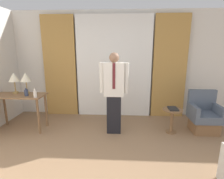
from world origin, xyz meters
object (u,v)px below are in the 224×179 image
at_px(book, 173,109).
at_px(bottle_by_lamp, 26,93).
at_px(desk, 19,101).
at_px(table_lamp_right, 26,78).
at_px(side_table, 172,117).
at_px(armchair, 204,117).
at_px(table_lamp_left, 14,78).
at_px(bottle_near_edge, 35,94).
at_px(person, 114,91).

bearing_deg(book, bottle_by_lamp, -178.49).
xyz_separation_m(desk, table_lamp_right, (0.13, 0.12, 0.49)).
bearing_deg(side_table, book, -78.02).
bearing_deg(armchair, bottle_by_lamp, -176.95).
distance_m(bottle_by_lamp, armchair, 3.82).
height_order(table_lamp_right, side_table, table_lamp_right).
height_order(table_lamp_left, bottle_near_edge, table_lamp_left).
bearing_deg(bottle_by_lamp, table_lamp_right, 114.28).
relative_size(armchair, side_table, 1.68).
xyz_separation_m(person, side_table, (1.23, 0.06, -0.57)).
relative_size(bottle_by_lamp, armchair, 0.19).
distance_m(desk, side_table, 3.30).
xyz_separation_m(bottle_near_edge, person, (1.59, 0.14, 0.05)).
height_order(person, armchair, person).
relative_size(bottle_by_lamp, book, 0.67).
bearing_deg(table_lamp_right, table_lamp_left, 180.00).
height_order(table_lamp_right, person, person).
bearing_deg(bottle_near_edge, side_table, 4.05).
xyz_separation_m(table_lamp_left, armchair, (4.12, 0.01, -0.81)).
xyz_separation_m(desk, table_lamp_left, (-0.13, 0.12, 0.49)).
height_order(desk, bottle_by_lamp, bottle_by_lamp).
xyz_separation_m(bottle_by_lamp, person, (1.84, 0.03, 0.06)).
height_order(person, side_table, person).
bearing_deg(desk, table_lamp_right, 42.11).
xyz_separation_m(desk, side_table, (3.29, 0.02, -0.29)).
distance_m(table_lamp_right, armchair, 3.95).
xyz_separation_m(table_lamp_right, book, (3.16, -0.11, -0.60)).
xyz_separation_m(person, armchair, (1.94, 0.17, -0.59)).
bearing_deg(bottle_by_lamp, desk, 161.48).
bearing_deg(bottle_by_lamp, book, 1.51).
bearing_deg(book, bottle_near_edge, -176.14).
height_order(armchair, side_table, armchair).
xyz_separation_m(table_lamp_right, side_table, (3.16, -0.10, -0.78)).
distance_m(bottle_by_lamp, book, 3.09).
relative_size(table_lamp_right, side_table, 0.88).
bearing_deg(table_lamp_right, bottle_by_lamp, -65.72).
height_order(table_lamp_left, bottle_by_lamp, table_lamp_left).
distance_m(table_lamp_left, table_lamp_right, 0.26).
height_order(table_lamp_right, bottle_near_edge, table_lamp_right).
bearing_deg(side_table, table_lamp_left, 178.31).
bearing_deg(book, desk, -179.86).
bearing_deg(book, table_lamp_left, 178.15).
bearing_deg(table_lamp_right, person, -4.88).
bearing_deg(desk, armchair, 1.85).
relative_size(table_lamp_left, side_table, 0.88).
xyz_separation_m(table_lamp_right, armchair, (3.86, 0.01, -0.81)).
height_order(bottle_near_edge, side_table, bottle_near_edge).
relative_size(table_lamp_left, armchair, 0.52).
bearing_deg(armchair, desk, -178.15).
height_order(desk, bottle_near_edge, bottle_near_edge).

